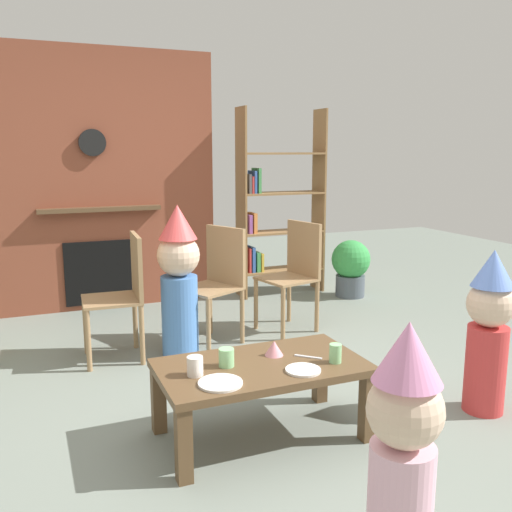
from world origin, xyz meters
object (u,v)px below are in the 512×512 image
at_px(paper_plate_front, 220,383).
at_px(birthday_cake_slice, 274,348).
at_px(paper_cup_near_right, 226,357).
at_px(dining_chair_right, 295,269).
at_px(paper_cup_center, 335,353).
at_px(potted_plant_tall, 351,266).
at_px(dining_chair_left, 124,289).
at_px(child_in_pink, 489,328).
at_px(paper_plate_rear, 303,370).
at_px(child_by_the_chairs, 179,277).
at_px(child_with_cone_hat, 403,448).
at_px(coffee_table, 262,375).
at_px(dining_chair_middle, 217,278).
at_px(bookshelf, 275,212).
at_px(paper_cup_near_left, 195,366).

height_order(paper_plate_front, birthday_cake_slice, birthday_cake_slice).
relative_size(paper_cup_near_right, dining_chair_right, 0.10).
relative_size(paper_cup_near_right, paper_cup_center, 0.95).
xyz_separation_m(birthday_cake_slice, potted_plant_tall, (1.86, 2.20, -0.12)).
distance_m(paper_cup_near_right, dining_chair_left, 1.41).
distance_m(child_in_pink, dining_chair_right, 1.81).
bearing_deg(paper_plate_rear, child_by_the_chairs, 98.86).
bearing_deg(dining_chair_right, child_with_cone_hat, 57.20).
height_order(paper_cup_center, potted_plant_tall, potted_plant_tall).
bearing_deg(child_with_cone_hat, potted_plant_tall, -32.23).
distance_m(coffee_table, child_with_cone_hat, 1.11).
height_order(paper_cup_center, dining_chair_middle, dining_chair_middle).
bearing_deg(paper_cup_near_right, child_in_pink, -9.97).
xyz_separation_m(paper_cup_near_right, dining_chair_middle, (0.45, 1.47, 0.06)).
relative_size(paper_plate_front, child_by_the_chairs, 0.19).
bearing_deg(child_with_cone_hat, paper_cup_center, -20.36).
relative_size(bookshelf, paper_plate_rear, 10.66).
distance_m(paper_plate_rear, child_in_pink, 1.15).
relative_size(paper_plate_front, dining_chair_middle, 0.24).
bearing_deg(bookshelf, paper_plate_front, -118.86).
distance_m(paper_cup_center, dining_chair_middle, 1.64).
bearing_deg(child_by_the_chairs, paper_plate_rear, 5.34).
relative_size(paper_cup_center, child_with_cone_hat, 0.10).
xyz_separation_m(coffee_table, child_in_pink, (1.30, -0.22, 0.16)).
relative_size(paper_cup_center, child_by_the_chairs, 0.09).
distance_m(coffee_table, child_in_pink, 1.33).
relative_size(paper_plate_front, paper_plate_rear, 1.19).
height_order(bookshelf, birthday_cake_slice, bookshelf).
bearing_deg(bookshelf, paper_cup_center, -108.33).
bearing_deg(paper_cup_center, child_by_the_chairs, 106.85).
height_order(paper_plate_front, child_in_pink, child_in_pink).
distance_m(child_with_cone_hat, potted_plant_tall, 3.90).
relative_size(paper_cup_near_right, child_by_the_chairs, 0.08).
bearing_deg(paper_cup_near_right, paper_plate_rear, -32.15).
xyz_separation_m(child_in_pink, dining_chair_right, (-0.33, 1.78, 0.01)).
height_order(bookshelf, child_by_the_chairs, bookshelf).
height_order(bookshelf, paper_plate_front, bookshelf).
relative_size(dining_chair_middle, dining_chair_right, 1.00).
relative_size(paper_cup_near_right, potted_plant_tall, 0.16).
bearing_deg(paper_cup_center, paper_plate_rear, -168.89).
height_order(bookshelf, child_with_cone_hat, bookshelf).
height_order(paper_cup_near_left, paper_cup_center, paper_cup_center).
xyz_separation_m(paper_cup_near_left, dining_chair_right, (1.33, 1.57, 0.06)).
distance_m(paper_plate_front, birthday_cake_slice, 0.46).
distance_m(paper_cup_near_left, birthday_cake_slice, 0.48).
distance_m(paper_cup_center, child_with_cone_hat, 1.01).
xyz_separation_m(paper_plate_rear, child_by_the_chairs, (-0.23, 1.50, 0.18)).
xyz_separation_m(coffee_table, potted_plant_tall, (1.97, 2.29, -0.02)).
relative_size(coffee_table, paper_plate_rear, 5.97).
distance_m(child_by_the_chairs, potted_plant_tall, 2.28).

